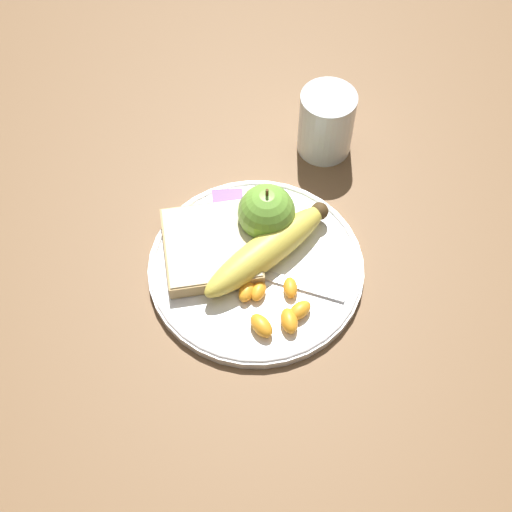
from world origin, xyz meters
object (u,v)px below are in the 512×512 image
(apple, at_px, (267,213))
(plate, at_px, (256,267))
(banana, at_px, (268,249))
(fork, at_px, (262,274))
(bread_slice, at_px, (211,247))
(jam_packet, at_px, (228,209))
(juice_glass, at_px, (326,124))

(apple, bearing_deg, plate, -17.66)
(banana, distance_m, fork, 0.03)
(banana, bearing_deg, plate, -59.70)
(plate, xyz_separation_m, apple, (-0.05, 0.02, 0.04))
(bread_slice, xyz_separation_m, jam_packet, (-0.05, 0.02, -0.00))
(apple, bearing_deg, fork, -8.95)
(plate, distance_m, apple, 0.07)
(plate, bearing_deg, jam_packet, -159.25)
(bread_slice, distance_m, fork, 0.07)
(banana, relative_size, bread_slice, 1.36)
(juice_glass, distance_m, bread_slice, 0.23)
(plate, bearing_deg, bread_slice, -113.66)
(banana, bearing_deg, bread_slice, -101.77)
(juice_glass, distance_m, banana, 0.20)
(apple, distance_m, banana, 0.04)
(banana, xyz_separation_m, bread_slice, (-0.01, -0.07, -0.01))
(juice_glass, height_order, jam_packet, juice_glass)
(plate, distance_m, juice_glass, 0.22)
(plate, relative_size, banana, 1.50)
(apple, distance_m, bread_slice, 0.08)
(apple, xyz_separation_m, bread_slice, (0.03, -0.07, -0.02))
(banana, xyz_separation_m, fork, (0.02, -0.01, -0.02))
(banana, relative_size, fork, 1.04)
(plate, relative_size, jam_packet, 5.60)
(juice_glass, bearing_deg, fork, -25.84)
(plate, height_order, apple, apple)
(banana, relative_size, jam_packet, 3.74)
(juice_glass, relative_size, banana, 0.54)
(juice_glass, distance_m, apple, 0.16)
(bread_slice, bearing_deg, plate, 66.34)
(apple, height_order, fork, apple)
(bread_slice, bearing_deg, banana, 78.23)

